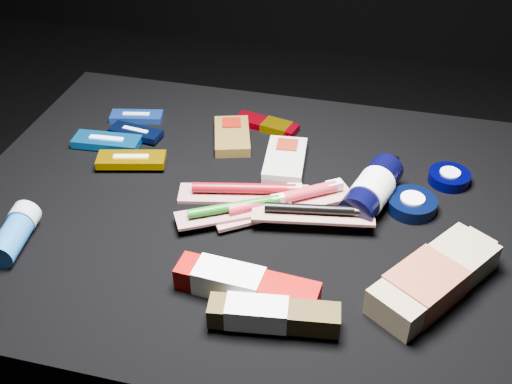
% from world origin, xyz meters
% --- Properties ---
extents(ground, '(3.00, 3.00, 0.00)m').
position_xyz_m(ground, '(0.00, 0.00, 0.00)').
color(ground, black).
rests_on(ground, ground).
extents(cloth_table, '(0.98, 0.78, 0.40)m').
position_xyz_m(cloth_table, '(0.00, 0.00, 0.20)').
color(cloth_table, black).
rests_on(cloth_table, ground).
extents(luna_bar_0, '(0.11, 0.06, 0.01)m').
position_xyz_m(luna_bar_0, '(-0.29, 0.22, 0.41)').
color(luna_bar_0, blue).
rests_on(luna_bar_0, cloth_table).
extents(luna_bar_1, '(0.13, 0.06, 0.02)m').
position_xyz_m(luna_bar_1, '(-0.31, 0.11, 0.41)').
color(luna_bar_1, '#0B62B2').
rests_on(luna_bar_1, cloth_table).
extents(luna_bar_2, '(0.11, 0.05, 0.01)m').
position_xyz_m(luna_bar_2, '(-0.26, 0.15, 0.41)').
color(luna_bar_2, black).
rests_on(luna_bar_2, cloth_table).
extents(luna_bar_3, '(0.13, 0.07, 0.02)m').
position_xyz_m(luna_bar_3, '(-0.23, 0.06, 0.41)').
color(luna_bar_3, '#B48200').
rests_on(luna_bar_3, cloth_table).
extents(clif_bar_0, '(0.10, 0.14, 0.02)m').
position_xyz_m(clif_bar_0, '(-0.08, 0.19, 0.41)').
color(clif_bar_0, brown).
rests_on(clif_bar_0, cloth_table).
extents(clif_bar_1, '(0.08, 0.14, 0.02)m').
position_xyz_m(clif_bar_1, '(0.04, 0.14, 0.41)').
color(clif_bar_1, '#AEAEA6').
rests_on(clif_bar_1, cloth_table).
extents(power_bar, '(0.13, 0.07, 0.02)m').
position_xyz_m(power_bar, '(-0.02, 0.25, 0.41)').
color(power_bar, '#89000C').
rests_on(power_bar, cloth_table).
extents(lotion_bottle, '(0.10, 0.20, 0.06)m').
position_xyz_m(lotion_bottle, '(0.21, 0.05, 0.43)').
color(lotion_bottle, black).
rests_on(lotion_bottle, cloth_table).
extents(cream_tin_upper, '(0.07, 0.07, 0.02)m').
position_xyz_m(cream_tin_upper, '(0.34, 0.15, 0.41)').
color(cream_tin_upper, black).
rests_on(cream_tin_upper, cloth_table).
extents(cream_tin_lower, '(0.08, 0.08, 0.03)m').
position_xyz_m(cream_tin_lower, '(0.27, 0.05, 0.41)').
color(cream_tin_lower, black).
rests_on(cream_tin_lower, cloth_table).
extents(bodywash_bottle, '(0.19, 0.23, 0.05)m').
position_xyz_m(bodywash_bottle, '(0.31, -0.14, 0.42)').
color(bodywash_bottle, tan).
rests_on(bodywash_bottle, cloth_table).
extents(deodorant_stick, '(0.06, 0.12, 0.05)m').
position_xyz_m(deodorant_stick, '(-0.32, -0.19, 0.42)').
color(deodorant_stick, '#1A589D').
rests_on(deodorant_stick, cloth_table).
extents(toothbrush_pack_0, '(0.23, 0.10, 0.03)m').
position_xyz_m(toothbrush_pack_0, '(-0.01, 0.02, 0.41)').
color(toothbrush_pack_0, '#B7B0AC').
rests_on(toothbrush_pack_0, cloth_table).
extents(toothbrush_pack_1, '(0.23, 0.19, 0.03)m').
position_xyz_m(toothbrush_pack_1, '(0.07, 0.00, 0.42)').
color(toothbrush_pack_1, silver).
rests_on(toothbrush_pack_1, cloth_table).
extents(toothbrush_pack_2, '(0.19, 0.13, 0.02)m').
position_xyz_m(toothbrush_pack_2, '(-0.01, -0.05, 0.42)').
color(toothbrush_pack_2, '#B2AEA7').
rests_on(toothbrush_pack_2, cloth_table).
extents(toothbrush_pack_3, '(0.20, 0.08, 0.02)m').
position_xyz_m(toothbrush_pack_3, '(0.12, -0.03, 0.43)').
color(toothbrush_pack_3, '#A9A39E').
rests_on(toothbrush_pack_3, cloth_table).
extents(toothpaste_carton_red, '(0.21, 0.06, 0.04)m').
position_xyz_m(toothpaste_carton_red, '(0.05, -0.21, 0.42)').
color(toothpaste_carton_red, '#8F0300').
rests_on(toothpaste_carton_red, cloth_table).
extents(toothpaste_carton_green, '(0.18, 0.06, 0.03)m').
position_xyz_m(toothpaste_carton_green, '(0.10, -0.26, 0.42)').
color(toothpaste_carton_green, '#382A0D').
rests_on(toothpaste_carton_green, cloth_table).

